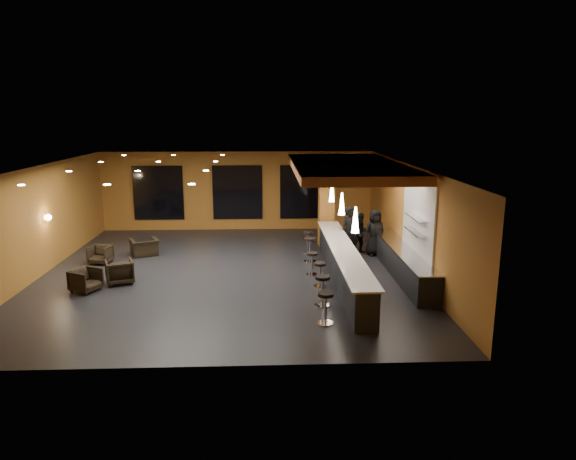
{
  "coord_description": "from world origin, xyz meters",
  "views": [
    {
      "loc": [
        1.28,
        -16.29,
        5.1
      ],
      "look_at": [
        2.0,
        0.5,
        1.3
      ],
      "focal_mm": 32.0,
      "sensor_mm": 36.0,
      "label": 1
    }
  ],
  "objects_px": {
    "bar_counter": "(343,265)",
    "column": "(326,201)",
    "bar_stool_5": "(308,239)",
    "armchair_b": "(120,272)",
    "pendant_1": "(342,204)",
    "staff_c": "(375,233)",
    "armchair_d": "(144,247)",
    "armchair_a": "(86,280)",
    "bar_stool_1": "(322,287)",
    "bar_stool_4": "(310,247)",
    "bar_stool_0": "(326,304)",
    "pendant_2": "(332,192)",
    "bar_stool_2": "(320,271)",
    "prep_counter": "(402,262)",
    "pendant_0": "(355,220)",
    "staff_b": "(361,233)",
    "armchair_c": "(100,255)",
    "bar_stool_3": "(312,261)",
    "staff_a": "(350,232)"
  },
  "relations": [
    {
      "from": "column",
      "to": "armchair_b",
      "type": "distance_m",
      "value": 8.4
    },
    {
      "from": "armchair_a",
      "to": "bar_stool_2",
      "type": "height_order",
      "value": "bar_stool_2"
    },
    {
      "from": "armchair_b",
      "to": "pendant_1",
      "type": "bearing_deg",
      "value": 162.21
    },
    {
      "from": "prep_counter",
      "to": "armchair_a",
      "type": "bearing_deg",
      "value": -173.04
    },
    {
      "from": "armchair_b",
      "to": "bar_stool_2",
      "type": "height_order",
      "value": "bar_stool_2"
    },
    {
      "from": "staff_c",
      "to": "armchair_a",
      "type": "height_order",
      "value": "staff_c"
    },
    {
      "from": "armchair_a",
      "to": "bar_stool_1",
      "type": "height_order",
      "value": "bar_stool_1"
    },
    {
      "from": "staff_b",
      "to": "bar_stool_3",
      "type": "distance_m",
      "value": 3.32
    },
    {
      "from": "pendant_1",
      "to": "bar_stool_2",
      "type": "relative_size",
      "value": 0.93
    },
    {
      "from": "pendant_2",
      "to": "armchair_c",
      "type": "distance_m",
      "value": 8.46
    },
    {
      "from": "prep_counter",
      "to": "bar_stool_0",
      "type": "xyz_separation_m",
      "value": [
        -2.93,
        -3.9,
        0.09
      ]
    },
    {
      "from": "pendant_1",
      "to": "bar_stool_2",
      "type": "distance_m",
      "value": 2.29
    },
    {
      "from": "armchair_a",
      "to": "column",
      "type": "bearing_deg",
      "value": -28.59
    },
    {
      "from": "staff_c",
      "to": "bar_stool_5",
      "type": "bearing_deg",
      "value": 156.57
    },
    {
      "from": "bar_counter",
      "to": "column",
      "type": "xyz_separation_m",
      "value": [
        0.0,
        4.6,
        1.25
      ]
    },
    {
      "from": "bar_counter",
      "to": "bar_stool_0",
      "type": "relative_size",
      "value": 9.81
    },
    {
      "from": "bar_stool_2",
      "to": "bar_stool_0",
      "type": "bearing_deg",
      "value": -93.1
    },
    {
      "from": "bar_stool_5",
      "to": "pendant_0",
      "type": "bearing_deg",
      "value": -81.15
    },
    {
      "from": "armchair_b",
      "to": "bar_stool_4",
      "type": "distance_m",
      "value": 6.41
    },
    {
      "from": "bar_counter",
      "to": "column",
      "type": "height_order",
      "value": "column"
    },
    {
      "from": "bar_stool_2",
      "to": "armchair_a",
      "type": "bearing_deg",
      "value": -179.04
    },
    {
      "from": "column",
      "to": "staff_c",
      "type": "bearing_deg",
      "value": -46.6
    },
    {
      "from": "pendant_1",
      "to": "pendant_2",
      "type": "bearing_deg",
      "value": 90.0
    },
    {
      "from": "bar_stool_0",
      "to": "bar_stool_5",
      "type": "xyz_separation_m",
      "value": [
        0.1,
        6.74,
        -0.0
      ]
    },
    {
      "from": "staff_c",
      "to": "bar_stool_0",
      "type": "bearing_deg",
      "value": -125.21
    },
    {
      "from": "pendant_0",
      "to": "armchair_b",
      "type": "relative_size",
      "value": 0.87
    },
    {
      "from": "armchair_a",
      "to": "staff_c",
      "type": "bearing_deg",
      "value": -41.93
    },
    {
      "from": "column",
      "to": "staff_b",
      "type": "height_order",
      "value": "column"
    },
    {
      "from": "pendant_1",
      "to": "armchair_c",
      "type": "bearing_deg",
      "value": 168.1
    },
    {
      "from": "bar_counter",
      "to": "bar_stool_5",
      "type": "height_order",
      "value": "bar_counter"
    },
    {
      "from": "prep_counter",
      "to": "bar_stool_2",
      "type": "relative_size",
      "value": 7.99
    },
    {
      "from": "prep_counter",
      "to": "bar_stool_0",
      "type": "height_order",
      "value": "prep_counter"
    },
    {
      "from": "bar_stool_1",
      "to": "bar_stool_4",
      "type": "xyz_separation_m",
      "value": [
        0.02,
        4.27,
        0.01
      ]
    },
    {
      "from": "pendant_1",
      "to": "armchair_a",
      "type": "height_order",
      "value": "pendant_1"
    },
    {
      "from": "column",
      "to": "armchair_c",
      "type": "relative_size",
      "value": 4.95
    },
    {
      "from": "armchair_d",
      "to": "bar_stool_1",
      "type": "bearing_deg",
      "value": 113.68
    },
    {
      "from": "staff_c",
      "to": "armchair_d",
      "type": "relative_size",
      "value": 1.8
    },
    {
      "from": "column",
      "to": "bar_stool_2",
      "type": "relative_size",
      "value": 4.66
    },
    {
      "from": "bar_counter",
      "to": "staff_c",
      "type": "bearing_deg",
      "value": 61.18
    },
    {
      "from": "prep_counter",
      "to": "armchair_b",
      "type": "xyz_separation_m",
      "value": [
        -8.91,
        -0.47,
        -0.06
      ]
    },
    {
      "from": "pendant_2",
      "to": "armchair_a",
      "type": "xyz_separation_m",
      "value": [
        -7.7,
        -3.68,
        -2.01
      ]
    },
    {
      "from": "pendant_0",
      "to": "bar_stool_4",
      "type": "bearing_deg",
      "value": 101.66
    },
    {
      "from": "bar_stool_1",
      "to": "pendant_1",
      "type": "bearing_deg",
      "value": 71.77
    },
    {
      "from": "staff_c",
      "to": "bar_stool_2",
      "type": "xyz_separation_m",
      "value": [
        -2.38,
        -3.48,
        -0.37
      ]
    },
    {
      "from": "pendant_1",
      "to": "staff_c",
      "type": "height_order",
      "value": "pendant_1"
    },
    {
      "from": "staff_a",
      "to": "armchair_a",
      "type": "height_order",
      "value": "staff_a"
    },
    {
      "from": "column",
      "to": "bar_stool_2",
      "type": "xyz_separation_m",
      "value": [
        -0.78,
        -5.17,
        -1.27
      ]
    },
    {
      "from": "prep_counter",
      "to": "staff_c",
      "type": "xyz_separation_m",
      "value": [
        -0.4,
        2.41,
        0.42
      ]
    },
    {
      "from": "bar_stool_2",
      "to": "staff_c",
      "type": "bearing_deg",
      "value": 55.65
    },
    {
      "from": "pendant_2",
      "to": "staff_c",
      "type": "height_order",
      "value": "pendant_2"
    }
  ]
}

